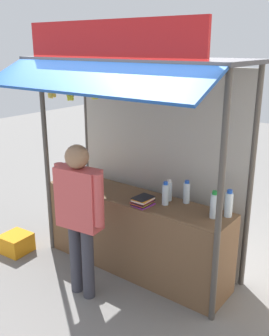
% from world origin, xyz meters
% --- Properties ---
extents(ground_plane, '(20.00, 20.00, 0.00)m').
position_xyz_m(ground_plane, '(0.00, 0.00, 0.00)').
color(ground_plane, slate).
extents(stall_counter, '(2.35, 0.55, 0.93)m').
position_xyz_m(stall_counter, '(0.00, 0.00, 0.47)').
color(stall_counter, brown).
rests_on(stall_counter, ground).
extents(stall_structure, '(2.55, 1.48, 2.83)m').
position_xyz_m(stall_structure, '(0.00, 0.15, 1.70)').
color(stall_structure, '#4C4742').
rests_on(stall_structure, ground).
extents(water_bottle_back_left, '(0.08, 0.08, 0.29)m').
position_xyz_m(water_bottle_back_left, '(1.08, 0.16, 1.07)').
color(water_bottle_back_left, silver).
rests_on(water_bottle_back_left, stall_counter).
extents(water_bottle_mid_right, '(0.07, 0.07, 0.26)m').
position_xyz_m(water_bottle_mid_right, '(0.56, 0.21, 1.05)').
color(water_bottle_mid_right, silver).
rests_on(water_bottle_mid_right, stall_counter).
extents(water_bottle_far_left, '(0.07, 0.07, 0.27)m').
position_xyz_m(water_bottle_far_left, '(0.40, 0.03, 1.06)').
color(water_bottle_far_left, silver).
rests_on(water_bottle_far_left, stall_counter).
extents(water_bottle_back_right, '(0.08, 0.08, 0.29)m').
position_xyz_m(water_bottle_back_right, '(0.98, 0.04, 1.07)').
color(water_bottle_back_right, silver).
rests_on(water_bottle_back_right, stall_counter).
extents(water_bottle_right, '(0.07, 0.07, 0.25)m').
position_xyz_m(water_bottle_right, '(0.37, 0.15, 1.05)').
color(water_bottle_right, silver).
rests_on(water_bottle_right, stall_counter).
extents(magazine_stack_left, '(0.23, 0.30, 0.05)m').
position_xyz_m(magazine_stack_left, '(-0.59, -0.19, 0.96)').
color(magazine_stack_left, white).
rests_on(magazine_stack_left, stall_counter).
extents(magazine_stack_mid_left, '(0.20, 0.25, 0.09)m').
position_xyz_m(magazine_stack_mid_left, '(0.22, -0.13, 0.98)').
color(magazine_stack_mid_left, purple).
rests_on(magazine_stack_mid_left, stall_counter).
extents(banana_bunch_leftmost, '(0.08, 0.08, 0.28)m').
position_xyz_m(banana_bunch_leftmost, '(-0.22, -0.38, 2.14)').
color(banana_bunch_leftmost, '#332D23').
extents(banana_bunch_rightmost, '(0.10, 0.10, 0.25)m').
position_xyz_m(banana_bunch_rightmost, '(0.53, -0.38, 2.17)').
color(banana_bunch_rightmost, '#332D23').
extents(banana_bunch_inner_left, '(0.10, 0.10, 0.32)m').
position_xyz_m(banana_bunch_inner_left, '(-0.59, -0.38, 2.11)').
color(banana_bunch_inner_left, '#332D23').
extents(banana_bunch_inner_right, '(0.11, 0.11, 0.32)m').
position_xyz_m(banana_bunch_inner_right, '(-0.88, -0.38, 2.11)').
color(banana_bunch_inner_right, '#332D23').
extents(vendor_person, '(0.64, 0.26, 1.68)m').
position_xyz_m(vendor_person, '(-0.14, -0.75, 1.01)').
color(vendor_person, '#383842').
rests_on(vendor_person, ground).
extents(plastic_crate, '(0.37, 0.37, 0.24)m').
position_xyz_m(plastic_crate, '(-1.47, -0.64, 0.12)').
color(plastic_crate, orange).
rests_on(plastic_crate, ground).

